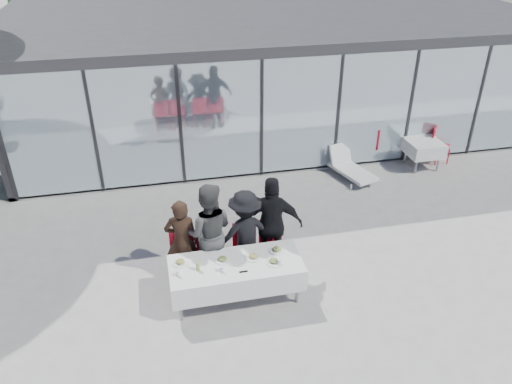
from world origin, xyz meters
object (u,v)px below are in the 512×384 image
Objects in this scene: diner_chair_a at (183,253)px; plate_a at (180,262)px; diner_chair_d at (272,242)px; lounger at (349,166)px; spare_table_right at (423,148)px; plate_c at (253,257)px; plate_d at (277,250)px; plate_extra at (273,261)px; juice_bottle at (198,266)px; plate_b at (223,259)px; dining_table at (236,273)px; diner_chair_c at (245,245)px; spare_chair_a at (437,143)px; diner_chair_b at (209,250)px; folded_eyeglasses at (243,272)px; diner_d at (272,224)px; diner_b at (209,232)px; spare_chair_b at (377,142)px; diner_c at (245,232)px; diner_a at (182,241)px.

diner_chair_a is 3.58× the size of plate_a.
diner_chair_a is 1.00× the size of diner_chair_d.
diner_chair_a reaches higher than lounger.
spare_table_right reaches higher than lounger.
plate_c is 0.46m from plate_d.
plate_extra is 1.71× the size of juice_bottle.
plate_b is (-1.02, -0.63, 0.24)m from diner_chair_d.
dining_table is 0.81m from diner_chair_c.
spare_table_right is 0.88× the size of spare_chair_a.
diner_chair_c is (0.67, 0.00, 0.00)m from diner_chair_b.
plate_d is 1.95× the size of folded_eyeglasses.
diner_d is 0.41m from diner_chair_d.
diner_b is (-0.36, 0.73, 0.41)m from dining_table.
juice_bottle is at bearing -151.33° from diner_chair_d.
diner_chair_d is at bearing -77.04° from diner_d.
diner_chair_d is at bearing 53.53° from plate_c.
diner_chair_d is at bearing -146.80° from spare_table_right.
spare_chair_a is (5.87, 4.07, -0.24)m from plate_c.
dining_table is 8.29× the size of plate_c.
plate_b is 6.55m from spare_chair_b.
juice_bottle is (-0.96, -0.80, 0.29)m from diner_chair_c.
diner_c is at bearing 23.32° from plate_a.
plate_b is at bearing 127.46° from folded_eyeglasses.
diner_c is 6.16× the size of plate_b.
plate_c is 0.37m from plate_extra.
diner_d is 1.94× the size of diner_chair_d.
juice_bottle reaches higher than folded_eyeglasses.
plate_d is at bearing 123.43° from diner_c.
juice_bottle is (-0.96, -0.78, -0.01)m from diner_c.
diner_d is at bearing -0.89° from diner_chair_b.
plate_extra is (0.83, -0.24, 0.00)m from plate_b.
spare_chair_b is at bearing 48.23° from plate_d.
spare_chair_b is at bearing -132.75° from diner_b.
plate_a is 0.72m from plate_b.
diner_a reaches higher than diner_chair_d.
diner_d is 6.95× the size of plate_extra.
juice_bottle is at bearing 163.99° from folded_eyeglasses.
spare_chair_a is 1.00× the size of spare_chair_b.
diner_chair_c is at bearing 0.00° from diner_chair_b.
spare_chair_b reaches higher than spare_table_right.
folded_eyeglasses is 0.10× the size of lounger.
plate_extra is at bearing 14.00° from folded_eyeglasses.
plate_b is 0.32× the size of spare_table_right.
lounger is at bearing 49.00° from plate_c.
diner_chair_b is at bearing -152.55° from spare_chair_a.
folded_eyeglasses is at bearing -66.53° from diner_chair_b.
folded_eyeglasses is (0.44, -0.99, -0.20)m from diner_b.
diner_d is at bearing -146.65° from spare_table_right.
plate_c is at bearing 160.10° from diner_a.
diner_chair_b reaches higher than plate_extra.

